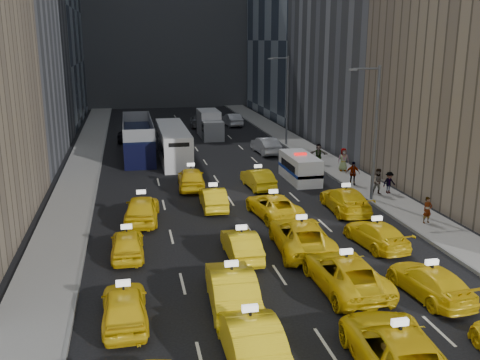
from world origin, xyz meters
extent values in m
plane|color=black|center=(0.00, 0.00, 0.00)|extent=(160.00, 160.00, 0.00)
cube|color=gray|center=(-10.50, 25.00, 0.07)|extent=(3.00, 90.00, 0.15)
cube|color=gray|center=(10.50, 25.00, 0.07)|extent=(3.00, 90.00, 0.15)
cube|color=slate|center=(-9.05, 25.00, 0.09)|extent=(0.15, 90.00, 0.18)
cube|color=slate|center=(9.05, 25.00, 0.09)|extent=(0.15, 90.00, 0.18)
cylinder|color=#595B60|center=(9.30, 12.00, 4.50)|extent=(0.20, 0.20, 9.00)
cylinder|color=#595B60|center=(8.40, 12.00, 8.80)|extent=(1.80, 0.12, 0.12)
cube|color=slate|center=(7.50, 12.00, 8.75)|extent=(0.50, 0.22, 0.12)
cylinder|color=#595B60|center=(9.30, 32.00, 4.50)|extent=(0.20, 0.20, 9.00)
cylinder|color=#595B60|center=(8.40, 32.00, 8.80)|extent=(1.80, 0.12, 0.12)
cube|color=slate|center=(7.50, 32.00, 8.75)|extent=(0.50, 0.22, 0.12)
imported|color=yellow|center=(-2.83, -4.22, 0.82)|extent=(1.78, 5.01, 1.65)
imported|color=yellow|center=(1.69, -6.02, 0.80)|extent=(3.12, 5.96, 1.60)
imported|color=yellow|center=(-7.01, -1.01, 0.73)|extent=(1.80, 4.32, 1.46)
imported|color=yellow|center=(-2.75, -0.54, 0.84)|extent=(2.05, 5.17, 1.67)
imported|color=yellow|center=(2.40, 0.02, 0.76)|extent=(2.62, 5.53, 1.53)
imported|color=yellow|center=(5.65, -1.37, 0.67)|extent=(2.28, 4.76, 1.34)
imported|color=yellow|center=(-6.87, 5.65, 0.68)|extent=(1.65, 4.03, 1.37)
imported|color=yellow|center=(-1.30, 4.33, 0.69)|extent=(1.48, 4.21, 1.38)
imported|color=yellow|center=(1.92, 4.68, 0.79)|extent=(3.05, 5.88, 1.58)
imported|color=yellow|center=(5.96, 4.39, 0.66)|extent=(2.33, 4.74, 1.33)
imported|color=yellow|center=(-5.98, 10.87, 0.82)|extent=(2.38, 4.98, 1.64)
imported|color=yellow|center=(-1.41, 12.55, 0.70)|extent=(1.61, 4.28, 1.39)
imported|color=yellow|center=(1.96, 10.26, 0.69)|extent=(2.93, 5.23, 1.38)
imported|color=yellow|center=(6.68, 10.24, 0.76)|extent=(2.44, 5.37, 1.52)
imported|color=yellow|center=(-2.23, 17.61, 0.79)|extent=(2.20, 4.78, 1.59)
imported|color=yellow|center=(2.57, 16.75, 0.72)|extent=(1.84, 4.45, 1.43)
cube|color=white|center=(6.25, 18.16, 1.02)|extent=(2.48, 5.27, 2.04)
cylinder|color=black|center=(5.42, 16.51, 0.41)|extent=(0.28, 0.82, 0.82)
cylinder|color=black|center=(7.07, 16.51, 0.41)|extent=(0.28, 0.82, 0.82)
cylinder|color=black|center=(5.42, 19.80, 0.41)|extent=(0.28, 0.82, 0.82)
cylinder|color=black|center=(7.07, 19.80, 0.41)|extent=(0.28, 0.82, 0.82)
cube|color=navy|center=(6.25, 18.16, 0.88)|extent=(2.52, 5.28, 0.23)
cube|color=red|center=(6.25, 18.16, 2.11)|extent=(0.96, 0.42, 0.15)
cube|color=black|center=(-5.71, 29.91, 1.70)|extent=(3.32, 11.79, 3.39)
cylinder|color=black|center=(-6.88, 24.98, 0.55)|extent=(0.28, 1.10, 1.10)
cylinder|color=black|center=(-4.53, 24.98, 0.55)|extent=(0.28, 1.10, 1.10)
cylinder|color=black|center=(-6.88, 34.84, 0.55)|extent=(0.28, 1.10, 1.10)
cylinder|color=black|center=(-4.53, 34.84, 0.55)|extent=(0.28, 1.10, 1.10)
cube|color=silver|center=(-2.65, 27.73, 1.48)|extent=(3.90, 11.70, 2.97)
cylinder|color=black|center=(-3.70, 22.89, 0.55)|extent=(0.28, 1.10, 1.10)
cylinder|color=black|center=(-1.61, 22.89, 0.55)|extent=(0.28, 1.10, 1.10)
cylinder|color=black|center=(-3.70, 32.57, 0.55)|extent=(0.28, 1.10, 1.10)
cylinder|color=black|center=(-1.61, 32.57, 0.55)|extent=(0.28, 1.10, 1.10)
cube|color=silver|center=(2.33, 38.37, 1.46)|extent=(2.47, 6.48, 2.92)
cylinder|color=black|center=(1.39, 36.08, 0.55)|extent=(0.28, 1.10, 1.10)
cylinder|color=black|center=(3.28, 36.08, 0.55)|extent=(0.28, 1.10, 1.10)
cylinder|color=black|center=(1.39, 40.67, 0.55)|extent=(0.28, 1.10, 1.10)
cylinder|color=black|center=(3.28, 40.67, 0.55)|extent=(0.28, 1.10, 1.10)
imported|color=#B5B7BD|center=(6.22, 28.57, 0.79)|extent=(1.98, 4.88, 1.57)
imported|color=black|center=(-6.07, 38.20, 0.83)|extent=(3.42, 6.26, 1.66)
imported|color=slate|center=(2.12, 45.98, 0.75)|extent=(2.57, 5.34, 1.50)
imported|color=black|center=(-1.21, 43.81, 0.68)|extent=(1.95, 4.11, 1.36)
imported|color=#ACAFB4|center=(6.34, 45.85, 0.78)|extent=(1.96, 4.84, 1.56)
imported|color=gray|center=(10.34, 6.81, 0.94)|extent=(0.62, 0.44, 1.58)
imported|color=gray|center=(10.23, 12.91, 1.06)|extent=(0.97, 0.67, 1.83)
imported|color=gray|center=(11.10, 13.05, 0.92)|extent=(1.05, 0.57, 1.54)
imported|color=gray|center=(9.52, 15.69, 1.02)|extent=(1.11, 0.73, 1.75)
imported|color=gray|center=(10.53, 19.92, 1.09)|extent=(0.98, 0.63, 1.88)
imported|color=gray|center=(9.43, 22.79, 1.01)|extent=(1.65, 1.09, 1.73)
camera|label=1|loc=(-6.48, -20.02, 10.59)|focal=40.00mm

